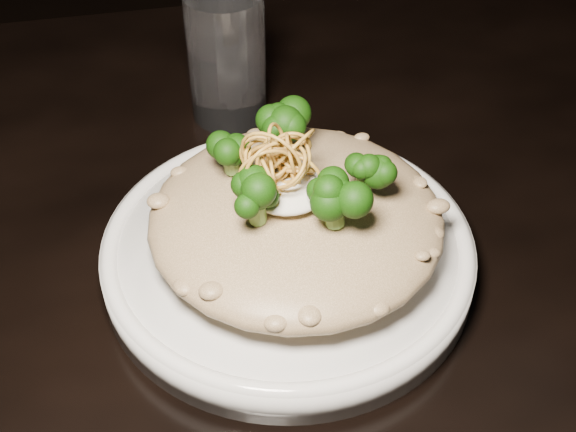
# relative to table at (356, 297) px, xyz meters

# --- Properties ---
(table) EXTENTS (1.10, 0.80, 0.75)m
(table) POSITION_rel_table_xyz_m (0.00, 0.00, 0.00)
(table) COLOR black
(table) RESTS_ON ground
(plate) EXTENTS (0.28, 0.28, 0.03)m
(plate) POSITION_rel_table_xyz_m (-0.07, -0.03, 0.10)
(plate) COLOR silver
(plate) RESTS_ON table
(risotto) EXTENTS (0.21, 0.21, 0.05)m
(risotto) POSITION_rel_table_xyz_m (-0.06, -0.03, 0.14)
(risotto) COLOR brown
(risotto) RESTS_ON plate
(broccoli) EXTENTS (0.12, 0.12, 0.04)m
(broccoli) POSITION_rel_table_xyz_m (-0.06, -0.03, 0.18)
(broccoli) COLOR black
(broccoli) RESTS_ON risotto
(cheese) EXTENTS (0.06, 0.06, 0.02)m
(cheese) POSITION_rel_table_xyz_m (-0.07, -0.03, 0.17)
(cheese) COLOR white
(cheese) RESTS_ON risotto
(shallots) EXTENTS (0.06, 0.06, 0.04)m
(shallots) POSITION_rel_table_xyz_m (-0.07, -0.03, 0.19)
(shallots) COLOR #93581F
(shallots) RESTS_ON cheese
(drinking_glass) EXTENTS (0.07, 0.07, 0.12)m
(drinking_glass) POSITION_rel_table_xyz_m (-0.08, 0.18, 0.14)
(drinking_glass) COLOR white
(drinking_glass) RESTS_ON table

